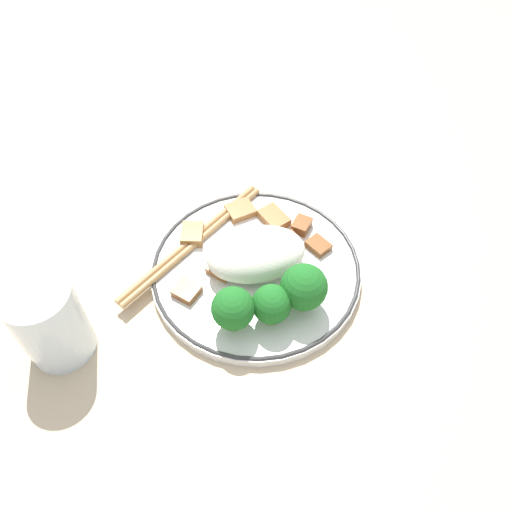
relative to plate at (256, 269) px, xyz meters
name	(u,v)px	position (x,y,z in m)	size (l,w,h in m)	color
ground_plane	(256,273)	(0.00, 0.00, -0.01)	(3.00, 3.00, 0.00)	#C6B28E
plate	(256,269)	(0.00, 0.00, 0.00)	(0.25, 0.25, 0.01)	white
rice_mound	(256,251)	(0.00, 0.00, 0.03)	(0.12, 0.08, 0.05)	white
broccoli_back_left	(233,309)	(0.04, 0.07, 0.04)	(0.05, 0.05, 0.06)	#72AD4C
broccoli_back_center	(270,305)	(0.00, 0.07, 0.03)	(0.04, 0.04, 0.05)	#72AD4C
broccoli_back_right	(304,287)	(-0.04, 0.06, 0.04)	(0.05, 0.05, 0.06)	#72AD4C
meat_near_front	(284,245)	(-0.04, -0.02, 0.01)	(0.04, 0.04, 0.01)	brown
meat_near_left	(302,225)	(-0.07, -0.05, 0.01)	(0.03, 0.03, 0.01)	brown
meat_near_right	(187,291)	(0.09, 0.02, 0.01)	(0.04, 0.04, 0.01)	brown
meat_near_back	(274,218)	(-0.04, -0.07, 0.01)	(0.04, 0.05, 0.01)	#9E6633
meat_on_rice_edge	(242,210)	(0.00, -0.09, 0.01)	(0.04, 0.04, 0.01)	#9E6633
meat_mid_left	(192,234)	(0.07, -0.06, 0.01)	(0.03, 0.04, 0.01)	#9E6633
meat_mid_right	(219,268)	(0.04, 0.00, 0.01)	(0.03, 0.03, 0.01)	#995B28
meat_far_scatter	(318,246)	(-0.08, -0.01, 0.01)	(0.03, 0.03, 0.01)	brown
chopsticks	(193,242)	(0.07, -0.05, 0.01)	(0.20, 0.16, 0.01)	#AD8451
drinking_glass	(50,321)	(0.22, 0.05, 0.04)	(0.07, 0.07, 0.10)	silver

